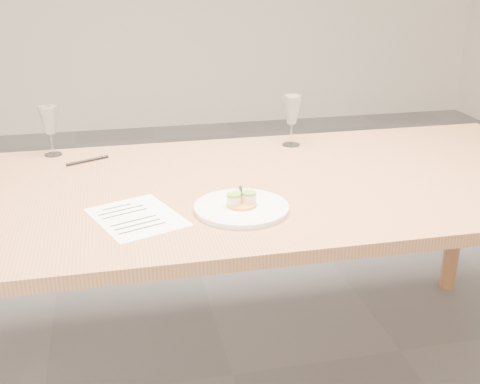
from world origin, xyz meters
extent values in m
plane|color=slate|center=(0.00, 0.00, 0.00)|extent=(7.00, 7.00, 0.00)
cube|color=#AF784C|center=(0.00, 0.00, 0.73)|extent=(2.40, 1.00, 0.04)
cylinder|color=#AF784C|center=(1.10, 0.40, 0.35)|extent=(0.07, 0.07, 0.71)
cylinder|color=white|center=(-0.02, -0.22, 0.76)|extent=(0.27, 0.27, 0.01)
cylinder|color=white|center=(-0.02, -0.22, 0.76)|extent=(0.27, 0.27, 0.01)
cylinder|color=#F99F2F|center=(-0.02, -0.22, 0.77)|extent=(0.09, 0.09, 0.01)
cylinder|color=beige|center=(-0.04, -0.22, 0.79)|extent=(0.04, 0.04, 0.02)
cylinder|color=beige|center=(0.01, -0.22, 0.79)|extent=(0.04, 0.04, 0.02)
cylinder|color=#6FA92F|center=(-0.04, -0.22, 0.80)|extent=(0.04, 0.04, 0.01)
cylinder|color=#6FA92F|center=(0.01, -0.22, 0.80)|extent=(0.04, 0.04, 0.01)
cylinder|color=tan|center=(0.04, -0.26, 0.76)|extent=(0.04, 0.04, 0.00)
cube|color=white|center=(-0.31, -0.20, 0.75)|extent=(0.30, 0.33, 0.00)
cube|color=black|center=(-0.36, -0.12, 0.75)|extent=(0.08, 0.04, 0.00)
cube|color=black|center=(-0.35, -0.15, 0.75)|extent=(0.13, 0.05, 0.00)
cube|color=black|center=(-0.34, -0.17, 0.75)|extent=(0.13, 0.05, 0.00)
cube|color=black|center=(-0.32, -0.23, 0.75)|extent=(0.13, 0.05, 0.00)
cube|color=black|center=(-0.31, -0.26, 0.75)|extent=(0.13, 0.05, 0.00)
cube|color=black|center=(-0.30, -0.28, 0.75)|extent=(0.13, 0.05, 0.00)
cylinder|color=black|center=(-0.45, 0.32, 0.76)|extent=(0.15, 0.08, 0.01)
cube|color=silver|center=(-0.40, 0.35, 0.76)|extent=(0.02, 0.03, 0.00)
cylinder|color=white|center=(-0.58, 0.43, 0.75)|extent=(0.06, 0.06, 0.00)
cylinder|color=white|center=(-0.58, 0.43, 0.79)|extent=(0.01, 0.01, 0.08)
cone|color=white|center=(-0.58, 0.43, 0.88)|extent=(0.07, 0.07, 0.10)
cylinder|color=white|center=(0.31, 0.36, 0.75)|extent=(0.07, 0.07, 0.00)
cylinder|color=white|center=(0.31, 0.36, 0.80)|extent=(0.01, 0.01, 0.08)
cone|color=white|center=(0.31, 0.36, 0.89)|extent=(0.08, 0.08, 0.11)
camera|label=1|loc=(-0.36, -1.77, 1.43)|focal=45.00mm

